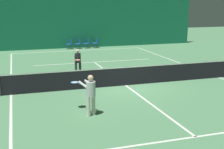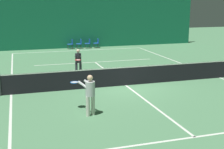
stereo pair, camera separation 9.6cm
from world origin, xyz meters
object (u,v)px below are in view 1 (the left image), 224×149
player_near (90,92)px  courtside_chair_1 (79,43)px  tennis_net (126,75)px  player_far (78,60)px  courtside_chair_0 (70,43)px  courtside_chair_2 (87,43)px  courtside_chair_3 (96,42)px

player_near → courtside_chair_1: size_ratio=1.83×
tennis_net → player_near: size_ratio=7.81×
tennis_net → player_far: (-1.85, 2.87, 0.36)m
courtside_chair_0 → courtside_chair_1: bearing=90.0°
tennis_net → courtside_chair_2: tennis_net is taller
player_near → courtside_chair_1: player_near is taller
courtside_chair_2 → courtside_chair_3: bearing=90.0°
courtside_chair_0 → courtside_chair_1: size_ratio=1.00×
player_near → courtside_chair_1: 16.83m
courtside_chair_1 → player_far: bearing=-11.6°
courtside_chair_3 → player_far: bearing=-19.8°
tennis_net → player_near: (-2.68, -3.55, 0.39)m
courtside_chair_0 → courtside_chair_2: bearing=90.0°
courtside_chair_0 → player_near: bearing=-7.4°
courtside_chair_1 → courtside_chair_3: (1.57, 0.00, 0.00)m
tennis_net → courtside_chair_0: (-0.54, 13.02, -0.03)m
player_near → courtside_chair_3: bearing=-41.4°
player_far → courtside_chair_0: 10.25m
player_far → courtside_chair_0: player_far is taller
tennis_net → courtside_chair_1: tennis_net is taller
player_far → tennis_net: bearing=44.9°
courtside_chair_1 → player_near: bearing=-10.0°
player_near → courtside_chair_3: size_ratio=1.83×
courtside_chair_2 → player_far: bearing=-15.8°
courtside_chair_1 → courtside_chair_2: 0.79m
tennis_net → courtside_chair_3: 13.15m
tennis_net → courtside_chair_2: bearing=85.5°
courtside_chair_3 → courtside_chair_2: bearing=-90.0°
courtside_chair_3 → courtside_chair_0: bearing=-90.0°
player_far → courtside_chair_1: player_far is taller
tennis_net → courtside_chair_2: (1.03, 13.02, -0.03)m
courtside_chair_1 → courtside_chair_2: same height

